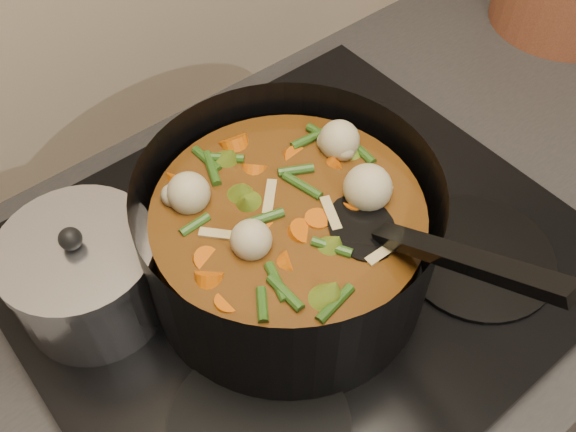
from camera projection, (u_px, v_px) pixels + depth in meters
counter at (296, 413)px, 1.12m from camera, size 2.64×0.64×0.91m
stovetop at (300, 262)px, 0.75m from camera, size 0.62×0.54×0.03m
stockpot at (289, 238)px, 0.68m from camera, size 0.35×0.44×0.23m
saucepan at (87, 276)px, 0.67m from camera, size 0.16×0.16×0.13m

